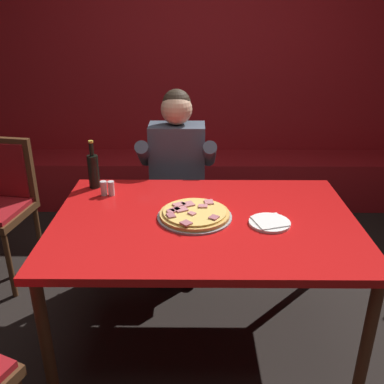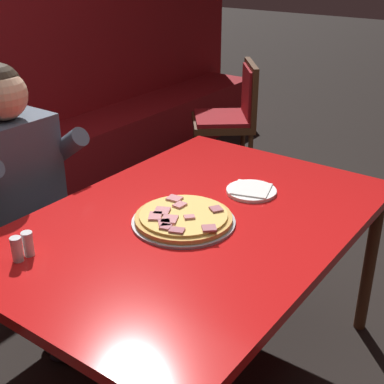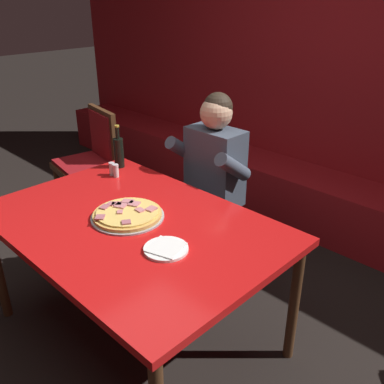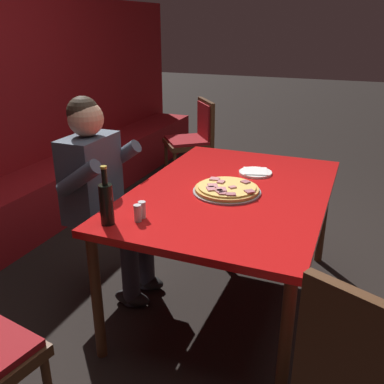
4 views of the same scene
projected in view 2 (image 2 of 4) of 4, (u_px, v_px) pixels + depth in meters
ground_plane at (194, 372)px, 2.35m from camera, size 24.00×24.00×0.00m
main_dining_table at (195, 233)px, 2.05m from camera, size 1.57×1.07×0.76m
pizza at (183, 218)px, 1.98m from camera, size 0.39×0.39×0.05m
plate_white_paper at (251, 191)px, 2.23m from camera, size 0.21×0.21×0.02m
shaker_red_pepper_flakes at (17, 250)px, 1.74m from camera, size 0.04×0.04×0.09m
shaker_parmesan at (28, 245)px, 1.77m from camera, size 0.04×0.04×0.09m
diner_seated_blue_shirt at (29, 197)px, 2.32m from camera, size 0.53×0.53×1.27m
dining_chair_far_right at (232, 113)px, 3.97m from camera, size 0.62×0.62×0.93m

